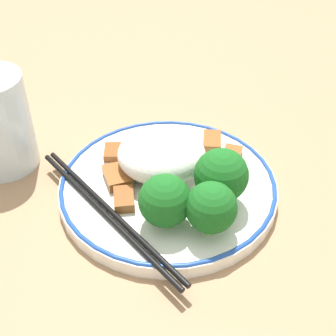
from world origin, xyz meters
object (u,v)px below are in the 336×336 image
Objects in this scene: broccoli_back_center at (211,208)px; broccoli_back_right at (221,176)px; plate at (168,186)px; broccoli_back_left at (169,201)px; chopsticks at (108,212)px.

broccoli_back_center is 0.04m from broccoli_back_right.
plate is at bearing 151.49° from broccoli_back_right.
broccoli_back_left is 0.04m from broccoli_back_center.
broccoli_back_right is at bearing 31.95° from broccoli_back_left.
plate is 4.26× the size of broccoli_back_center.
broccoli_back_right reaches higher than broccoli_back_left.
broccoli_back_left is 0.87× the size of broccoli_back_right.
chopsticks is (-0.06, -0.05, 0.01)m from plate.
broccoli_back_right reaches higher than broccoli_back_center.
broccoli_back_center reaches higher than plate.
broccoli_back_right is 0.12m from chopsticks.
chopsticks is at bearing -138.60° from plate.
broccoli_back_center is (0.04, -0.01, 0.00)m from broccoli_back_left.
plate is 3.69× the size of broccoli_back_right.
broccoli_back_center is at bearing -57.77° from plate.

